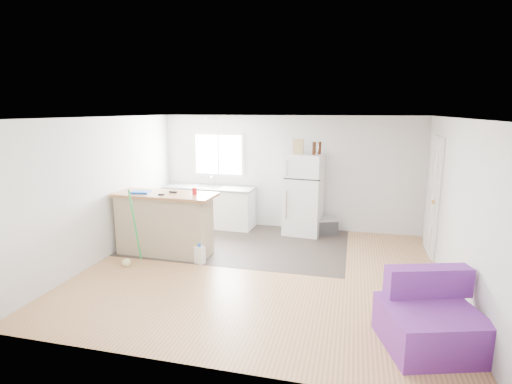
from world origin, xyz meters
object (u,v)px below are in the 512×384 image
at_px(kitchen_cabinets, 210,206).
at_px(bottle_left, 314,148).
at_px(mop, 129,252).
at_px(bottle_right, 319,148).
at_px(red_cup, 195,191).
at_px(cleaner_jug, 200,255).
at_px(peninsula, 165,223).
at_px(purple_seat, 430,320).
at_px(cooler, 326,226).
at_px(blue_tray, 141,192).
at_px(cardboard_box, 298,147).
at_px(refrigerator, 304,194).

bearing_deg(kitchen_cabinets, bottle_left, -1.40).
height_order(mop, bottle_right, bottle_right).
bearing_deg(kitchen_cabinets, red_cup, -74.80).
bearing_deg(mop, bottle_left, 32.68).
height_order(kitchen_cabinets, cleaner_jug, kitchen_cabinets).
bearing_deg(peninsula, purple_seat, -23.51).
bearing_deg(bottle_left, mop, -139.39).
bearing_deg(mop, cooler, 31.79).
bearing_deg(bottle_left, blue_tray, -147.96).
height_order(bottle_left, bottle_right, same).
relative_size(red_cup, bottle_right, 0.48).
distance_m(purple_seat, cleaner_jug, 3.66).
bearing_deg(mop, cardboard_box, 36.41).
bearing_deg(cleaner_jug, cardboard_box, 75.46).
distance_m(peninsula, purple_seat, 4.50).
distance_m(cleaner_jug, mop, 1.15).
bearing_deg(blue_tray, bottle_right, 32.65).
distance_m(cardboard_box, bottle_right, 0.42).
height_order(purple_seat, cleaner_jug, purple_seat).
bearing_deg(bottle_right, cooler, 15.11).
relative_size(bottle_left, bottle_right, 1.00).
bearing_deg(cardboard_box, bottle_right, 11.64).
relative_size(refrigerator, blue_tray, 5.50).
bearing_deg(mop, peninsula, 57.17).
distance_m(refrigerator, purple_seat, 4.15).
height_order(cleaner_jug, mop, mop).
relative_size(refrigerator, purple_seat, 1.41).
height_order(blue_tray, bottle_right, bottle_right).
height_order(refrigerator, cooler, refrigerator).
xyz_separation_m(red_cup, bottle_left, (1.85, 1.62, 0.62)).
bearing_deg(mop, refrigerator, 36.09).
relative_size(kitchen_cabinets, red_cup, 16.62).
relative_size(cleaner_jug, cardboard_box, 1.17).
distance_m(cooler, cardboard_box, 1.72).
xyz_separation_m(purple_seat, mop, (-4.38, 1.23, -0.05)).
xyz_separation_m(cooler, bottle_right, (-0.17, -0.05, 1.59)).
xyz_separation_m(cardboard_box, bottle_left, (0.31, -0.02, -0.02)).
bearing_deg(bottle_right, refrigerator, 179.27).
height_order(refrigerator, cardboard_box, cardboard_box).
height_order(purple_seat, mop, mop).
distance_m(kitchen_cabinets, bottle_right, 2.69).
bearing_deg(peninsula, red_cup, 5.40).
bearing_deg(red_cup, refrigerator, 46.38).
height_order(refrigerator, blue_tray, refrigerator).
bearing_deg(purple_seat, peninsula, 137.55).
height_order(mop, red_cup, mop).
xyz_separation_m(purple_seat, cleaner_jug, (-3.29, 1.60, -0.13)).
bearing_deg(cardboard_box, refrigerator, 36.68).
bearing_deg(bottle_right, bottle_left, -133.02).
distance_m(cooler, red_cup, 2.93).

